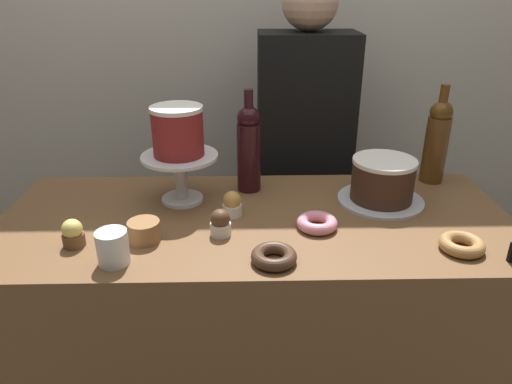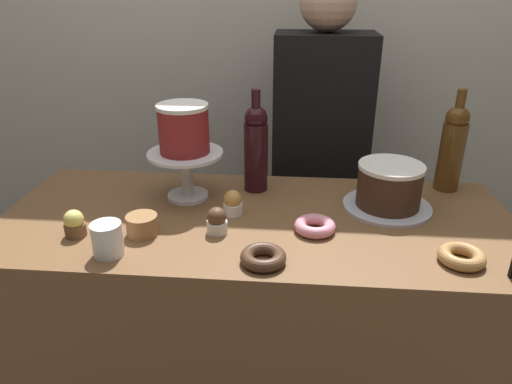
# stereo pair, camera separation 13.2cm
# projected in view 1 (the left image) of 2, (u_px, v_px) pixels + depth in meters

# --- Properties ---
(back_wall) EXTENTS (6.00, 0.05, 2.60)m
(back_wall) POSITION_uv_depth(u_px,v_px,m) (251.00, 48.00, 2.01)
(back_wall) COLOR beige
(back_wall) RESTS_ON ground_plane
(display_counter) EXTENTS (1.48, 0.62, 0.95)m
(display_counter) POSITION_uv_depth(u_px,v_px,m) (256.00, 345.00, 1.55)
(display_counter) COLOR brown
(display_counter) RESTS_ON ground_plane
(cake_stand_pedestal) EXTENTS (0.23, 0.23, 0.15)m
(cake_stand_pedestal) POSITION_uv_depth(u_px,v_px,m) (180.00, 170.00, 1.41)
(cake_stand_pedestal) COLOR silver
(cake_stand_pedestal) RESTS_ON display_counter
(white_layer_cake) EXTENTS (0.15, 0.15, 0.15)m
(white_layer_cake) POSITION_uv_depth(u_px,v_px,m) (178.00, 131.00, 1.36)
(white_layer_cake) COLOR maroon
(white_layer_cake) RESTS_ON cake_stand_pedestal
(silver_serving_platter) EXTENTS (0.26, 0.26, 0.01)m
(silver_serving_platter) POSITION_uv_depth(u_px,v_px,m) (380.00, 200.00, 1.45)
(silver_serving_platter) COLOR silver
(silver_serving_platter) RESTS_ON display_counter
(chocolate_round_cake) EXTENTS (0.19, 0.19, 0.13)m
(chocolate_round_cake) POSITION_uv_depth(u_px,v_px,m) (383.00, 179.00, 1.42)
(chocolate_round_cake) COLOR #3D2619
(chocolate_round_cake) RESTS_ON silver_serving_platter
(wine_bottle_amber) EXTENTS (0.08, 0.08, 0.33)m
(wine_bottle_amber) POSITION_uv_depth(u_px,v_px,m) (437.00, 140.00, 1.54)
(wine_bottle_amber) COLOR #5B3814
(wine_bottle_amber) RESTS_ON display_counter
(wine_bottle_dark_red) EXTENTS (0.08, 0.08, 0.33)m
(wine_bottle_dark_red) POSITION_uv_depth(u_px,v_px,m) (249.00, 147.00, 1.47)
(wine_bottle_dark_red) COLOR black
(wine_bottle_dark_red) RESTS_ON display_counter
(cupcake_lemon) EXTENTS (0.06, 0.06, 0.07)m
(cupcake_lemon) POSITION_uv_depth(u_px,v_px,m) (73.00, 234.00, 1.20)
(cupcake_lemon) COLOR brown
(cupcake_lemon) RESTS_ON display_counter
(cupcake_caramel) EXTENTS (0.06, 0.06, 0.07)m
(cupcake_caramel) POSITION_uv_depth(u_px,v_px,m) (232.00, 204.00, 1.35)
(cupcake_caramel) COLOR white
(cupcake_caramel) RESTS_ON display_counter
(cupcake_chocolate) EXTENTS (0.06, 0.06, 0.07)m
(cupcake_chocolate) POSITION_uv_depth(u_px,v_px,m) (220.00, 223.00, 1.25)
(cupcake_chocolate) COLOR white
(cupcake_chocolate) RESTS_ON display_counter
(donut_pink) EXTENTS (0.11, 0.11, 0.03)m
(donut_pink) POSITION_uv_depth(u_px,v_px,m) (317.00, 223.00, 1.29)
(donut_pink) COLOR pink
(donut_pink) RESTS_ON display_counter
(donut_maple) EXTENTS (0.11, 0.11, 0.03)m
(donut_maple) POSITION_uv_depth(u_px,v_px,m) (462.00, 245.00, 1.18)
(donut_maple) COLOR #B27F47
(donut_maple) RESTS_ON display_counter
(donut_chocolate) EXTENTS (0.11, 0.11, 0.03)m
(donut_chocolate) POSITION_uv_depth(u_px,v_px,m) (274.00, 256.00, 1.13)
(donut_chocolate) COLOR #472D1E
(donut_chocolate) RESTS_ON display_counter
(cookie_stack) EXTENTS (0.08, 0.08, 0.06)m
(cookie_stack) POSITION_uv_depth(u_px,v_px,m) (144.00, 231.00, 1.22)
(cookie_stack) COLOR olive
(cookie_stack) RESTS_ON display_counter
(coffee_cup_ceramic) EXTENTS (0.08, 0.08, 0.09)m
(coffee_cup_ceramic) POSITION_uv_depth(u_px,v_px,m) (113.00, 248.00, 1.12)
(coffee_cup_ceramic) COLOR white
(coffee_cup_ceramic) RESTS_ON display_counter
(barista_figure) EXTENTS (0.36, 0.22, 1.60)m
(barista_figure) POSITION_uv_depth(u_px,v_px,m) (302.00, 177.00, 1.90)
(barista_figure) COLOR black
(barista_figure) RESTS_ON ground_plane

